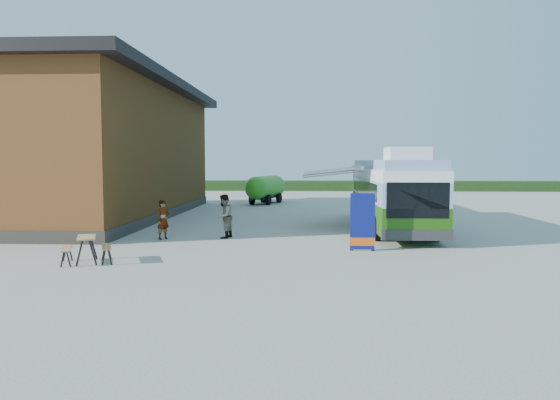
# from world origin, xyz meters

# --- Properties ---
(ground) EXTENTS (100.00, 100.00, 0.00)m
(ground) POSITION_xyz_m (0.00, 0.00, 0.00)
(ground) COLOR #BCB7AD
(ground) RESTS_ON ground
(barn) EXTENTS (9.60, 21.20, 7.50)m
(barn) POSITION_xyz_m (-10.50, 10.00, 3.59)
(barn) COLOR brown
(barn) RESTS_ON ground
(hedge) EXTENTS (40.00, 3.00, 1.00)m
(hedge) POSITION_xyz_m (8.00, 38.00, 0.50)
(hedge) COLOR #264419
(hedge) RESTS_ON ground
(bus) EXTENTS (2.61, 11.86, 3.64)m
(bus) POSITION_xyz_m (4.89, 5.42, 1.74)
(bus) COLOR #266310
(bus) RESTS_ON ground
(awning) EXTENTS (2.63, 4.27, 0.51)m
(awning) POSITION_xyz_m (2.30, 5.62, 2.65)
(awning) COLOR white
(awning) RESTS_ON ground
(banner) EXTENTS (0.87, 0.19, 2.00)m
(banner) POSITION_xyz_m (2.96, -0.91, 0.82)
(banner) COLOR navy
(banner) RESTS_ON ground
(picnic_table) EXTENTS (1.77, 1.68, 0.81)m
(picnic_table) POSITION_xyz_m (-5.66, -3.59, 0.60)
(picnic_table) COLOR tan
(picnic_table) RESTS_ON ground
(person_a) EXTENTS (0.64, 0.68, 1.55)m
(person_a) POSITION_xyz_m (-4.67, 1.50, 0.78)
(person_a) COLOR #999999
(person_a) RESTS_ON ground
(person_b) EXTENTS (0.89, 1.01, 1.77)m
(person_b) POSITION_xyz_m (-2.31, 1.95, 0.88)
(person_b) COLOR #999999
(person_b) RESTS_ON ground
(slurry_tanker) EXTENTS (2.70, 5.28, 2.02)m
(slurry_tanker) POSITION_xyz_m (-2.03, 19.88, 1.16)
(slurry_tanker) COLOR #329B1C
(slurry_tanker) RESTS_ON ground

